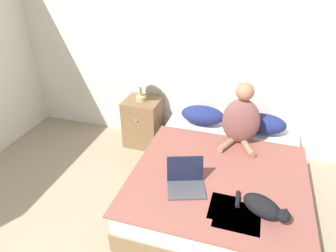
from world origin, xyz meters
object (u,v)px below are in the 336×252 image
object	(u,v)px
pillow_far	(263,123)
pillow_near	(202,115)
cat_tabby	(264,207)
table_lamp	(140,77)
bed	(220,182)
person_sitting	(241,119)
laptop_open	(186,182)
nightstand	(143,122)

from	to	relation	value
pillow_far	pillow_near	bearing A→B (deg)	180.00
cat_tabby	table_lamp	bearing A→B (deg)	167.07
bed	cat_tabby	world-z (taller)	cat_tabby
person_sitting	cat_tabby	size ratio (longest dim) A/B	1.66
pillow_near	table_lamp	distance (m)	0.90
bed	pillow_near	distance (m)	0.94
table_lamp	laptop_open	bearing A→B (deg)	-53.00
bed	laptop_open	world-z (taller)	laptop_open
laptop_open	pillow_near	bearing A→B (deg)	74.99
person_sitting	nightstand	world-z (taller)	person_sitting
pillow_near	nightstand	distance (m)	0.82
pillow_near	laptop_open	world-z (taller)	laptop_open
cat_tabby	laptop_open	xyz separation A→B (m)	(-0.68, 0.15, -0.03)
cat_tabby	bed	bearing A→B (deg)	153.38
pillow_near	pillow_far	world-z (taller)	same
pillow_near	laptop_open	bearing A→B (deg)	-85.65
laptop_open	table_lamp	world-z (taller)	table_lamp
bed	cat_tabby	bearing A→B (deg)	-53.85
bed	person_sitting	xyz separation A→B (m)	(0.12, 0.49, 0.51)
bed	nightstand	bearing A→B (deg)	146.38
pillow_near	person_sitting	bearing A→B (deg)	-33.43
laptop_open	pillow_far	bearing A→B (deg)	43.22
person_sitting	pillow_near	bearing A→B (deg)	146.57
laptop_open	nightstand	size ratio (longest dim) A/B	0.65
bed	cat_tabby	xyz separation A→B (m)	(0.41, -0.56, 0.30)
pillow_far	table_lamp	size ratio (longest dim) A/B	1.29
bed	laptop_open	distance (m)	0.56
bed	nightstand	xyz separation A→B (m)	(-1.15, 0.77, 0.11)
nightstand	bed	bearing A→B (deg)	-33.62
pillow_near	nightstand	world-z (taller)	pillow_near
pillow_near	table_lamp	bearing A→B (deg)	-177.25
nightstand	table_lamp	distance (m)	0.63
person_sitting	cat_tabby	xyz separation A→B (m)	(0.30, -1.05, -0.21)
person_sitting	nightstand	size ratio (longest dim) A/B	1.11
pillow_near	cat_tabby	world-z (taller)	pillow_near
pillow_far	laptop_open	distance (m)	1.37
pillow_near	pillow_far	bearing A→B (deg)	0.00
nightstand	table_lamp	world-z (taller)	table_lamp
cat_tabby	laptop_open	world-z (taller)	laptop_open
laptop_open	table_lamp	size ratio (longest dim) A/B	1.00
pillow_near	laptop_open	xyz separation A→B (m)	(0.09, -1.22, -0.06)
pillow_near	table_lamp	world-z (taller)	table_lamp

